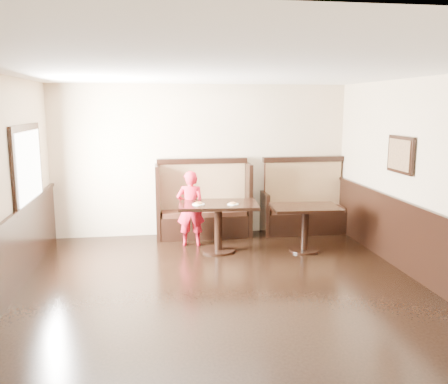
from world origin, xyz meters
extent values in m
plane|color=black|center=(0.00, 0.00, 0.00)|extent=(7.00, 7.00, 0.00)
plane|color=#CBB193|center=(0.00, 3.50, 1.40)|extent=(5.50, 0.00, 5.50)
plane|color=#CBB193|center=(0.00, -3.50, 1.40)|extent=(5.50, 0.00, 5.50)
plane|color=white|center=(0.00, 0.00, 2.80)|extent=(7.00, 7.00, 0.00)
cube|color=black|center=(2.72, 0.00, 0.50)|extent=(0.05, 6.90, 1.00)
cube|color=black|center=(-2.71, 1.90, 1.55)|extent=(0.05, 1.50, 1.20)
cube|color=white|center=(-2.69, 1.90, 1.55)|extent=(0.01, 1.30, 1.00)
cube|color=black|center=(2.71, 1.20, 1.70)|extent=(0.04, 0.70, 0.55)
cube|color=olive|center=(2.69, 1.20, 1.70)|extent=(0.01, 0.60, 0.45)
cube|color=black|center=(0.00, 3.22, 0.21)|extent=(1.60, 0.50, 0.42)
cube|color=#331A10|center=(0.00, 3.22, 0.46)|extent=(1.54, 0.46, 0.09)
cube|color=#46120E|center=(0.00, 3.43, 0.90)|extent=(1.60, 0.12, 0.92)
cube|color=black|center=(0.00, 3.43, 1.40)|extent=(1.68, 0.16, 0.10)
cube|color=black|center=(-0.84, 3.32, 0.68)|extent=(0.07, 0.72, 1.36)
cube|color=black|center=(0.84, 3.32, 0.68)|extent=(0.07, 0.72, 1.36)
cube|color=black|center=(1.95, 3.22, 0.21)|extent=(1.50, 0.50, 0.42)
cube|color=#331A10|center=(1.95, 3.22, 0.46)|extent=(1.44, 0.46, 0.09)
cube|color=#46120E|center=(1.95, 3.43, 0.90)|extent=(1.50, 0.12, 0.92)
cube|color=black|center=(1.95, 3.43, 1.40)|extent=(1.58, 0.16, 0.10)
cube|color=black|center=(1.16, 3.32, 0.40)|extent=(0.07, 0.72, 0.80)
cube|color=black|center=(2.74, 3.32, 0.40)|extent=(0.07, 0.72, 0.80)
cube|color=black|center=(0.14, 2.29, 0.80)|extent=(1.36, 0.92, 0.05)
cylinder|color=black|center=(0.14, 2.29, 0.39)|extent=(0.13, 0.13, 0.75)
cylinder|color=black|center=(0.14, 2.29, 0.02)|extent=(0.56, 0.56, 0.03)
cube|color=black|center=(1.58, 2.12, 0.74)|extent=(1.14, 0.78, 0.05)
cylinder|color=black|center=(1.58, 2.12, 0.36)|extent=(0.12, 0.12, 0.70)
cylinder|color=black|center=(1.58, 2.12, 0.02)|extent=(0.52, 0.52, 0.03)
imported|color=red|center=(-0.28, 2.71, 0.66)|extent=(0.51, 0.37, 1.32)
cylinder|color=white|center=(-0.19, 2.23, 0.83)|extent=(0.21, 0.21, 0.01)
cylinder|color=tan|center=(-0.19, 2.23, 0.85)|extent=(0.13, 0.13, 0.02)
cylinder|color=#EABA54|center=(-0.19, 2.23, 0.86)|extent=(0.11, 0.11, 0.01)
cylinder|color=white|center=(0.37, 2.16, 0.83)|extent=(0.18, 0.18, 0.01)
cylinder|color=tan|center=(0.37, 2.16, 0.84)|extent=(0.11, 0.11, 0.01)
cylinder|color=#EABA54|center=(0.37, 2.16, 0.85)|extent=(0.10, 0.10, 0.01)
camera|label=1|loc=(-0.91, -5.29, 2.42)|focal=38.00mm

